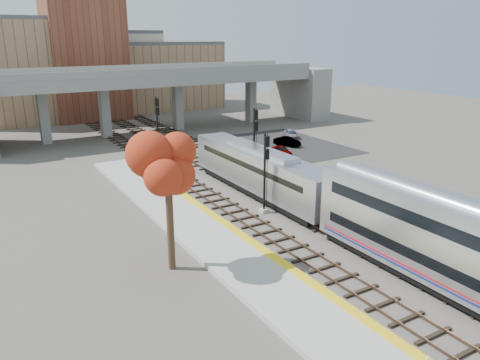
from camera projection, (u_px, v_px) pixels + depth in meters
ground at (352, 251)px, 31.17m from camera, size 160.00×160.00×0.00m
platform at (261, 276)px, 27.60m from camera, size 4.50×60.00×0.35m
yellow_strip at (287, 266)px, 28.47m from camera, size 0.70×60.00×0.01m
tracks at (261, 195)px, 41.88m from camera, size 10.70×95.00×0.25m
overpass at (164, 92)px, 68.83m from camera, size 54.00×12.00×9.50m
buildings_far at (100, 69)px, 84.16m from camera, size 43.00×21.00×20.60m
parking_lot at (280, 145)px, 60.99m from camera, size 14.00×18.00×0.04m
locomotive at (260, 170)px, 41.57m from camera, size 3.02×19.05×4.10m
signal_mast_near at (265, 176)px, 37.05m from camera, size 0.60×0.64×6.48m
signal_mast_mid at (254, 145)px, 45.54m from camera, size 0.60×0.64×7.11m
signal_mast_far at (158, 126)px, 56.21m from camera, size 0.60×0.64×6.74m
tree at (167, 165)px, 26.94m from camera, size 3.60×3.60×8.94m
car_a at (282, 150)px, 55.92m from camera, size 1.43×3.22×1.08m
car_b at (287, 142)px, 60.32m from camera, size 2.53×3.76×1.17m
car_c at (291, 134)px, 65.19m from camera, size 2.61×3.95×1.06m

